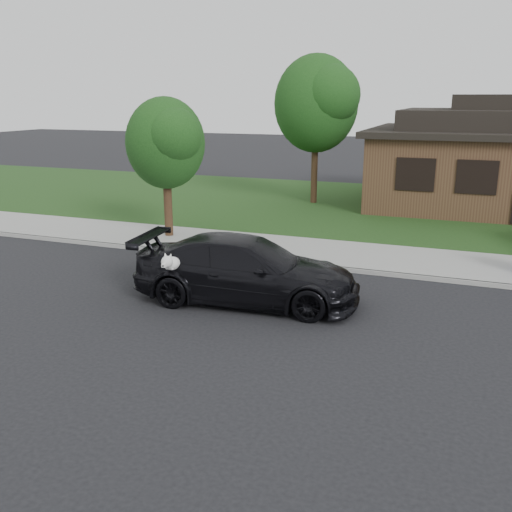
% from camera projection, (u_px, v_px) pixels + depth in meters
% --- Properties ---
extents(ground, '(120.00, 120.00, 0.00)m').
position_uv_depth(ground, '(359.00, 321.00, 12.31)').
color(ground, black).
rests_on(ground, ground).
extents(sidewalk, '(60.00, 3.00, 0.12)m').
position_uv_depth(sidewalk, '(391.00, 259.00, 16.81)').
color(sidewalk, gray).
rests_on(sidewalk, ground).
extents(curb, '(60.00, 0.12, 0.12)m').
position_uv_depth(curb, '(383.00, 273.00, 15.45)').
color(curb, gray).
rests_on(curb, ground).
extents(lawn, '(60.00, 13.00, 0.13)m').
position_uv_depth(lawn, '(417.00, 210.00, 24.02)').
color(lawn, '#193814').
rests_on(lawn, ground).
extents(sedan, '(5.46, 2.75, 1.54)m').
position_uv_depth(sedan, '(246.00, 270.00, 13.35)').
color(sedan, black).
rests_on(sedan, ground).
extents(tree_0, '(3.78, 3.60, 6.34)m').
position_uv_depth(tree_0, '(319.00, 102.00, 24.19)').
color(tree_0, '#332114').
rests_on(tree_0, ground).
extents(tree_2, '(2.73, 2.60, 4.59)m').
position_uv_depth(tree_2, '(167.00, 142.00, 18.54)').
color(tree_2, '#332114').
rests_on(tree_2, ground).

